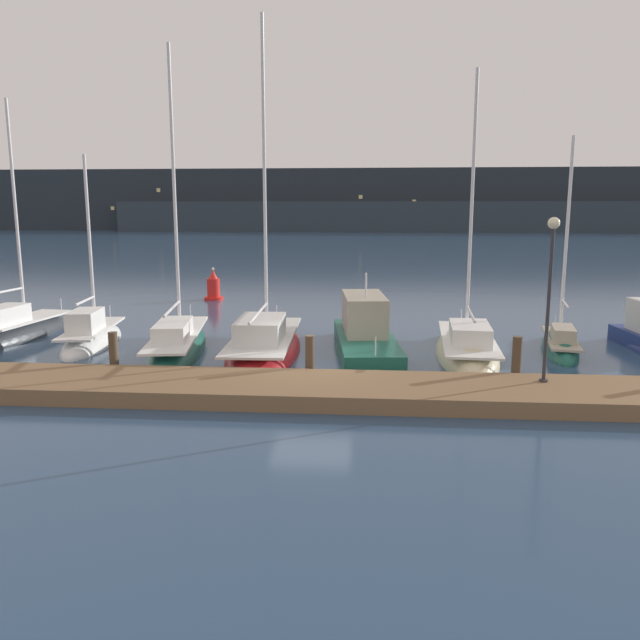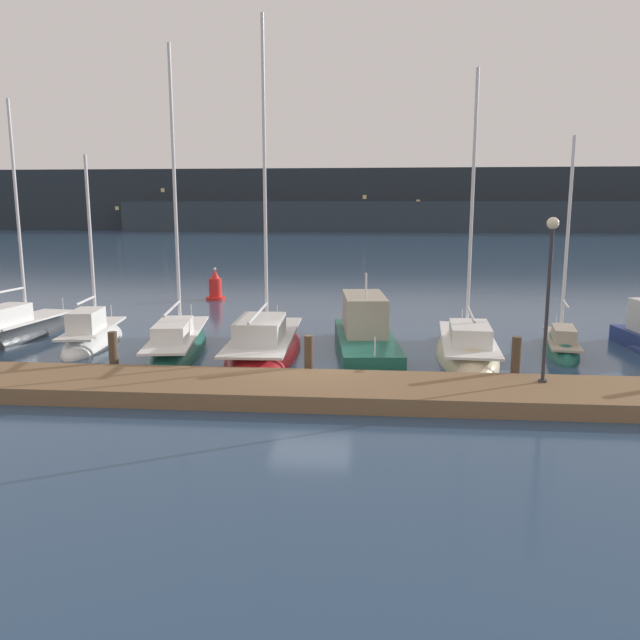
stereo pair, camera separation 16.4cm
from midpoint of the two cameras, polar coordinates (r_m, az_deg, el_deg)
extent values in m
plane|color=navy|center=(19.51, -0.61, -5.16)|extent=(400.00, 400.00, 0.00)
cube|color=brown|center=(17.37, -1.33, -6.36)|extent=(34.29, 2.80, 0.45)
cylinder|color=#4C3D2D|center=(20.36, -18.14, -2.98)|extent=(0.28, 0.28, 1.41)
cylinder|color=#4C3D2D|center=(18.82, -0.77, -3.53)|extent=(0.28, 0.28, 1.40)
cylinder|color=#4C3D2D|center=(19.19, 17.70, -3.65)|extent=(0.28, 0.28, 1.48)
ellipsoid|color=#2D3338|center=(27.80, -25.63, -1.51)|extent=(2.52, 6.76, 1.54)
cube|color=silver|center=(27.68, -25.75, -0.10)|extent=(2.11, 5.68, 0.08)
cube|color=silver|center=(27.00, -26.81, 0.41)|extent=(1.31, 2.22, 0.69)
cylinder|color=silver|center=(27.73, -25.79, 8.88)|extent=(0.12, 0.12, 8.61)
cylinder|color=silver|center=(26.87, -26.98, 2.29)|extent=(0.38, 2.65, 0.09)
cylinder|color=silver|center=(30.08, -22.32, 1.40)|extent=(0.04, 0.04, 0.50)
ellipsoid|color=white|center=(25.50, -19.82, -2.08)|extent=(2.33, 5.72, 1.31)
cube|color=silver|center=(25.38, -19.91, -0.70)|extent=(1.96, 4.80, 0.08)
cube|color=silver|center=(24.68, -20.42, -0.03)|extent=(1.19, 1.89, 0.77)
cylinder|color=silver|center=(25.42, -20.06, 6.69)|extent=(0.12, 0.12, 6.49)
cylinder|color=silver|center=(24.65, -20.46, 1.68)|extent=(0.37, 2.04, 0.09)
cylinder|color=silver|center=(27.75, -18.40, 0.81)|extent=(0.04, 0.04, 0.50)
ellipsoid|color=#195647|center=(23.30, -12.62, -2.85)|extent=(2.99, 8.12, 1.39)
cube|color=silver|center=(23.16, -12.68, -1.20)|extent=(2.51, 6.82, 0.08)
cube|color=silver|center=(22.17, -13.09, -0.87)|extent=(1.45, 2.68, 0.57)
cylinder|color=silver|center=(23.34, -12.94, 11.33)|extent=(0.12, 0.12, 10.08)
cylinder|color=silver|center=(22.01, -13.18, 1.05)|extent=(0.59, 3.21, 0.09)
cylinder|color=silver|center=(26.67, -11.52, 0.89)|extent=(0.04, 0.04, 0.50)
ellipsoid|color=red|center=(22.65, -4.87, -3.01)|extent=(2.79, 8.43, 1.48)
cube|color=silver|center=(22.51, -4.89, -1.42)|extent=(2.34, 7.08, 0.08)
cube|color=silver|center=(21.46, -5.28, -0.84)|extent=(1.59, 2.72, 0.78)
cylinder|color=silver|center=(22.73, -4.87, 12.70)|extent=(0.12, 0.12, 11.05)
cylinder|color=silver|center=(21.00, -5.44, 0.67)|extent=(0.23, 4.04, 0.09)
cylinder|color=silver|center=(26.21, -3.75, 0.82)|extent=(0.04, 0.04, 0.50)
ellipsoid|color=#195647|center=(22.66, 4.39, -3.00)|extent=(2.91, 7.60, 1.23)
cube|color=#195647|center=(22.59, 4.40, -2.22)|extent=(2.66, 6.85, 0.64)
cube|color=#A39984|center=(23.12, 4.26, 0.62)|extent=(1.79, 3.40, 1.38)
cube|color=black|center=(24.54, 3.96, 1.68)|extent=(1.30, 0.40, 0.62)
cylinder|color=silver|center=(22.37, 4.44, 3.21)|extent=(0.07, 0.07, 0.87)
cylinder|color=silver|center=(19.43, 5.27, -2.43)|extent=(0.04, 0.04, 0.60)
ellipsoid|color=beige|center=(22.90, 13.48, -3.11)|extent=(2.69, 7.54, 1.66)
cube|color=silver|center=(22.77, 13.54, -1.65)|extent=(2.26, 6.34, 0.08)
cube|color=silver|center=(21.83, 13.75, -1.21)|extent=(1.47, 2.46, 0.64)
cylinder|color=silver|center=(22.89, 13.93, 10.06)|extent=(0.12, 0.12, 9.25)
cylinder|color=silver|center=(21.66, 13.83, 0.54)|extent=(0.31, 3.06, 0.09)
cylinder|color=silver|center=(26.07, 13.04, 0.42)|extent=(0.04, 0.04, 0.50)
ellipsoid|color=#195647|center=(24.59, 21.32, -2.63)|extent=(2.14, 5.31, 1.33)
cube|color=#A39984|center=(24.49, 21.39, -1.59)|extent=(1.80, 4.46, 0.08)
cube|color=#A39984|center=(23.83, 21.57, -1.20)|extent=(1.02, 1.76, 0.51)
cylinder|color=silver|center=(24.47, 21.86, 6.92)|extent=(0.12, 0.12, 7.23)
cylinder|color=silver|center=(23.71, 21.73, 1.35)|extent=(0.45, 1.94, 0.09)
cylinder|color=silver|center=(26.78, 20.96, -0.05)|extent=(0.04, 0.04, 0.50)
cylinder|color=red|center=(35.96, -9.39, 1.98)|extent=(1.09, 1.09, 0.16)
cylinder|color=red|center=(35.88, -9.42, 2.93)|extent=(0.73, 0.73, 1.04)
cone|color=red|center=(35.79, -9.45, 4.16)|extent=(0.51, 0.51, 0.50)
sphere|color=#F9EAB7|center=(35.76, -9.47, 4.63)|extent=(0.16, 0.16, 0.16)
cylinder|color=#2D2D33|center=(18.34, 19.92, -5.25)|extent=(0.24, 0.24, 0.06)
cylinder|color=#2D2D33|center=(17.92, 20.33, 1.22)|extent=(0.10, 0.10, 4.13)
sphere|color=#F9EAB7|center=(17.73, 20.78, 8.28)|extent=(0.32, 0.32, 0.32)
cube|color=#232B33|center=(143.75, 4.47, 10.87)|extent=(240.00, 16.00, 13.31)
cube|color=#2C363F|center=(135.01, 13.16, 9.18)|extent=(144.00, 10.00, 6.26)
cube|color=#F4DB8C|center=(147.29, -18.03, 9.69)|extent=(0.80, 0.10, 0.80)
cube|color=#F4DB8C|center=(146.01, -16.68, 8.45)|extent=(0.80, 0.10, 0.80)
cube|color=#F4DB8C|center=(143.13, -13.54, 8.75)|extent=(0.80, 0.10, 0.80)
cube|color=#F4DB8C|center=(139.38, 18.66, 9.82)|extent=(0.80, 0.10, 0.80)
cube|color=#F4DB8C|center=(135.97, 1.57, 9.32)|extent=(0.80, 0.10, 0.80)
cube|color=#F4DB8C|center=(137.84, -5.10, 9.99)|extent=(0.80, 0.10, 0.80)
cube|color=#F4DB8C|center=(143.55, -14.16, 11.44)|extent=(0.80, 0.10, 0.80)
cube|color=#F4DB8C|center=(137.59, 14.80, 8.87)|extent=(0.80, 0.10, 0.80)
cube|color=#F4DB8C|center=(135.97, 9.00, 10.65)|extent=(0.80, 0.10, 0.80)
cube|color=#F4DB8C|center=(135.72, 4.14, 11.16)|extent=(0.80, 0.10, 0.80)
cube|color=#F4DB8C|center=(135.68, 5.12, 10.04)|extent=(0.80, 0.10, 0.80)
cube|color=#F4DB8C|center=(142.06, -12.22, 9.05)|extent=(0.80, 0.10, 0.80)
camera|label=1|loc=(0.08, -89.79, 0.04)|focal=35.00mm
camera|label=2|loc=(0.08, 90.21, -0.04)|focal=35.00mm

